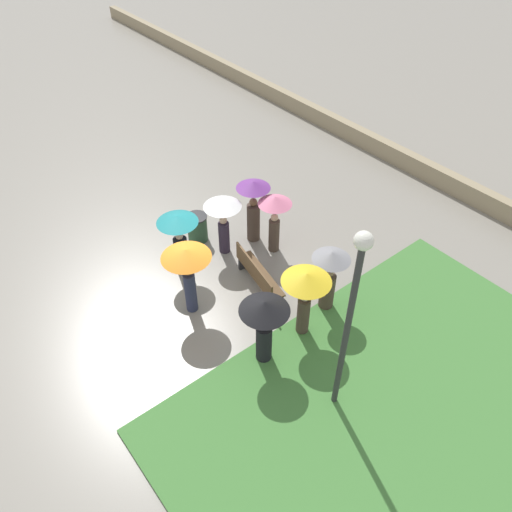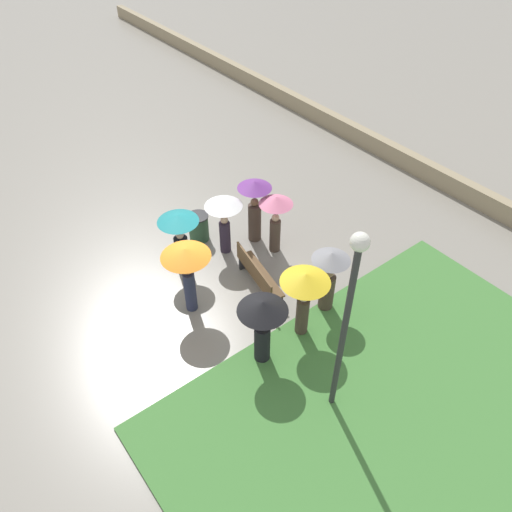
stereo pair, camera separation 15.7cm
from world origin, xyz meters
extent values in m
plane|color=gray|center=(0.00, 0.00, 0.00)|extent=(90.00, 90.00, 0.00)
cube|color=#427A38|center=(-5.77, -1.20, 0.03)|extent=(6.46, 9.60, 0.06)
cube|color=gray|center=(0.00, -8.80, 0.31)|extent=(45.00, 0.35, 0.62)
cube|color=brown|center=(-1.13, -1.19, 0.42)|extent=(1.92, 0.76, 0.05)
cube|color=brown|center=(-1.10, -1.01, 0.68)|extent=(1.86, 0.40, 0.45)
cube|color=#232326|center=(-1.96, -1.03, 0.20)|extent=(0.15, 0.39, 0.40)
cube|color=#232326|center=(-0.31, -1.34, 0.20)|extent=(0.15, 0.39, 0.40)
cylinder|color=#2D2D30|center=(-4.74, -0.27, 2.11)|extent=(0.12, 0.12, 4.22)
sphere|color=white|center=(-4.74, -0.27, 4.38)|extent=(0.32, 0.32, 0.32)
cylinder|color=#335638|center=(1.50, -1.02, 0.39)|extent=(0.57, 0.57, 0.78)
cylinder|color=black|center=(1.50, -1.02, 0.80)|extent=(0.61, 0.61, 0.03)
cylinder|color=black|center=(-2.96, 0.18, 0.52)|extent=(0.49, 0.49, 1.04)
sphere|color=brown|center=(-2.96, 0.18, 1.14)|extent=(0.20, 0.20, 0.20)
cylinder|color=#4C4C4F|center=(-2.96, 0.18, 1.42)|extent=(0.02, 0.02, 0.35)
cone|color=black|center=(-2.96, 0.18, 1.72)|extent=(1.08, 1.08, 0.25)
cylinder|color=#2D2333|center=(0.60, -1.32, 0.48)|extent=(0.42, 0.42, 0.97)
sphere|color=tan|center=(0.60, -1.32, 1.07)|extent=(0.21, 0.21, 0.21)
cylinder|color=#4C4C4F|center=(0.60, -1.32, 1.35)|extent=(0.02, 0.02, 0.35)
cone|color=white|center=(0.60, -1.32, 1.66)|extent=(1.02, 1.02, 0.26)
cylinder|color=#282D47|center=(-0.68, 0.60, 0.58)|extent=(0.35, 0.35, 1.16)
sphere|color=brown|center=(-0.68, 0.60, 1.26)|extent=(0.20, 0.20, 0.20)
cylinder|color=#4C4C4F|center=(-0.68, 0.60, 1.53)|extent=(0.02, 0.02, 0.35)
cone|color=orange|center=(-0.68, 0.60, 1.82)|extent=(1.17, 1.17, 0.22)
cylinder|color=black|center=(0.67, 0.01, 0.53)|extent=(0.44, 0.44, 1.06)
sphere|color=tan|center=(0.67, 0.01, 1.16)|extent=(0.19, 0.19, 0.19)
cylinder|color=#4C4C4F|center=(0.67, 0.01, 1.43)|extent=(0.02, 0.02, 0.35)
cone|color=#197075|center=(0.67, 0.01, 1.70)|extent=(1.06, 1.06, 0.20)
cylinder|color=#47382D|center=(-2.69, -2.02, 0.53)|extent=(0.44, 0.44, 1.05)
sphere|color=#997051|center=(-2.69, -2.02, 1.15)|extent=(0.19, 0.19, 0.19)
cylinder|color=#4C4C4F|center=(-2.69, -2.02, 1.42)|extent=(0.02, 0.02, 0.35)
cone|color=gray|center=(-2.69, -2.02, 1.70)|extent=(0.91, 0.91, 0.21)
cylinder|color=#47382D|center=(-0.21, -2.43, 0.50)|extent=(0.42, 0.42, 1.01)
sphere|color=tan|center=(-0.21, -2.43, 1.11)|extent=(0.21, 0.21, 0.21)
cylinder|color=#4C4C4F|center=(-0.21, -2.43, 1.39)|extent=(0.02, 0.02, 0.35)
cone|color=pink|center=(-0.21, -2.43, 1.68)|extent=(0.91, 0.91, 0.23)
cylinder|color=#47382D|center=(-2.92, -1.03, 0.54)|extent=(0.37, 0.37, 1.08)
sphere|color=beige|center=(-2.92, -1.03, 1.20)|extent=(0.23, 0.23, 0.23)
cylinder|color=#4C4C4F|center=(-2.92, -1.03, 1.49)|extent=(0.02, 0.02, 0.35)
cone|color=gold|center=(-2.92, -1.03, 1.77)|extent=(1.12, 1.12, 0.23)
cylinder|color=#47382D|center=(0.53, -2.29, 0.58)|extent=(0.45, 0.45, 1.17)
sphere|color=brown|center=(0.53, -2.29, 1.28)|extent=(0.22, 0.22, 0.22)
cylinder|color=#4C4C4F|center=(0.53, -2.29, 1.57)|extent=(0.02, 0.02, 0.35)
cone|color=#703389|center=(0.53, -2.29, 1.84)|extent=(0.94, 0.94, 0.20)
camera|label=1|loc=(-8.26, 4.62, 9.20)|focal=35.00mm
camera|label=2|loc=(-8.36, 4.50, 9.20)|focal=35.00mm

